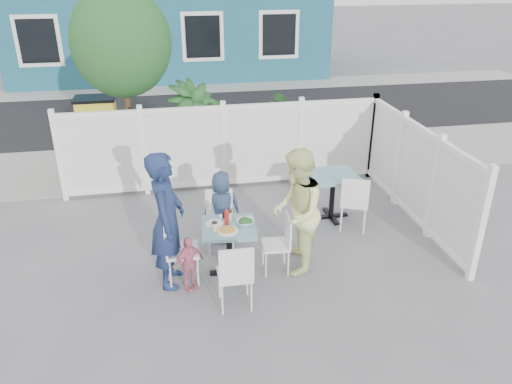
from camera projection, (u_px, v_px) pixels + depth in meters
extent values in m
plane|color=slate|center=(239.00, 254.00, 7.39)|extent=(80.00, 80.00, 0.00)
cube|color=gray|center=(212.00, 161.00, 10.76)|extent=(24.00, 2.60, 0.01)
cube|color=black|center=(199.00, 113.00, 14.06)|extent=(24.00, 5.00, 0.01)
cube|color=gray|center=(191.00, 88.00, 16.81)|extent=(24.00, 1.60, 0.01)
cube|color=black|center=(94.00, 40.00, 16.01)|extent=(1.20, 0.04, 1.40)
cube|color=black|center=(218.00, 36.00, 16.67)|extent=(1.20, 0.04, 1.40)
cube|color=white|center=(224.00, 147.00, 9.19)|extent=(5.80, 0.04, 1.40)
cube|color=white|center=(223.00, 108.00, 8.87)|extent=(5.86, 0.08, 0.08)
cube|color=white|center=(225.00, 184.00, 9.51)|extent=(5.86, 0.08, 0.12)
cube|color=white|center=(416.00, 173.00, 8.07)|extent=(0.04, 3.60, 1.40)
cube|color=white|center=(422.00, 129.00, 7.75)|extent=(0.08, 3.66, 0.08)
cube|color=white|center=(410.00, 215.00, 8.39)|extent=(0.08, 3.66, 0.12)
cylinder|color=#382316|center=(129.00, 118.00, 9.55)|extent=(0.12, 0.12, 2.40)
ellipsoid|color=#174522|center=(121.00, 42.00, 8.95)|extent=(1.80, 1.62, 1.98)
cube|color=gold|center=(99.00, 133.00, 10.27)|extent=(0.76, 0.54, 1.40)
imported|color=#174522|center=(193.00, 130.00, 9.68)|extent=(1.48, 1.48, 1.88)
imported|color=#174522|center=(302.00, 134.00, 10.02)|extent=(1.73, 1.80, 1.54)
cube|color=teal|center=(229.00, 228.00, 6.62)|extent=(0.77, 0.77, 0.04)
cylinder|color=black|center=(230.00, 251.00, 6.78)|extent=(0.08, 0.08, 0.69)
cube|color=black|center=(230.00, 272.00, 6.92)|extent=(0.56, 0.13, 0.04)
cube|color=black|center=(230.00, 272.00, 6.92)|extent=(0.13, 0.56, 0.04)
cube|color=teal|center=(334.00, 176.00, 8.11)|extent=(0.78, 0.78, 0.04)
cylinder|color=black|center=(332.00, 197.00, 8.27)|extent=(0.09, 0.09, 0.72)
cube|color=black|center=(331.00, 216.00, 8.42)|extent=(0.59, 0.11, 0.04)
cube|color=black|center=(331.00, 216.00, 8.42)|extent=(0.11, 0.59, 0.04)
cube|color=white|center=(183.00, 251.00, 6.58)|extent=(0.43, 0.45, 0.04)
cube|color=white|center=(166.00, 234.00, 6.44)|extent=(0.04, 0.44, 0.47)
cylinder|color=white|center=(196.00, 257.00, 6.88)|extent=(0.03, 0.03, 0.47)
cylinder|color=white|center=(198.00, 272.00, 6.54)|extent=(0.03, 0.03, 0.47)
cylinder|color=white|center=(170.00, 259.00, 6.82)|extent=(0.03, 0.03, 0.47)
cylinder|color=white|center=(170.00, 275.00, 6.49)|extent=(0.03, 0.03, 0.47)
cube|color=white|center=(276.00, 245.00, 6.84)|extent=(0.39, 0.40, 0.04)
cube|color=white|center=(288.00, 230.00, 6.76)|extent=(0.05, 0.38, 0.41)
cylinder|color=white|center=(266.00, 265.00, 6.76)|extent=(0.02, 0.02, 0.41)
cylinder|color=white|center=(263.00, 252.00, 7.06)|extent=(0.02, 0.02, 0.41)
cylinder|color=white|center=(288.00, 263.00, 6.79)|extent=(0.02, 0.02, 0.41)
cylinder|color=white|center=(284.00, 251.00, 7.09)|extent=(0.02, 0.02, 0.41)
cube|color=white|center=(220.00, 222.00, 7.37)|extent=(0.43, 0.41, 0.04)
cube|color=white|center=(219.00, 202.00, 7.43)|extent=(0.41, 0.06, 0.43)
cylinder|color=white|center=(233.00, 240.00, 7.33)|extent=(0.02, 0.02, 0.43)
cylinder|color=white|center=(209.00, 241.00, 7.29)|extent=(0.02, 0.02, 0.43)
cylinder|color=white|center=(231.00, 229.00, 7.62)|extent=(0.02, 0.02, 0.43)
cylinder|color=white|center=(209.00, 230.00, 7.59)|extent=(0.02, 0.02, 0.43)
cube|color=white|center=(235.00, 274.00, 6.13)|extent=(0.42, 0.40, 0.04)
cube|color=white|center=(237.00, 266.00, 5.85)|extent=(0.42, 0.04, 0.45)
cylinder|color=white|center=(219.00, 283.00, 6.35)|extent=(0.02, 0.02, 0.45)
cylinder|color=white|center=(247.00, 280.00, 6.40)|extent=(0.02, 0.02, 0.45)
cylinder|color=white|center=(222.00, 299.00, 6.05)|extent=(0.02, 0.02, 0.45)
cylinder|color=white|center=(251.00, 296.00, 6.10)|extent=(0.02, 0.02, 0.45)
cube|color=white|center=(354.00, 202.00, 7.92)|extent=(0.55, 0.54, 0.04)
cube|color=white|center=(355.00, 193.00, 7.64)|extent=(0.40, 0.19, 0.45)
cylinder|color=white|center=(342.00, 209.00, 8.20)|extent=(0.02, 0.02, 0.45)
cylinder|color=white|center=(365.00, 211.00, 8.13)|extent=(0.02, 0.02, 0.45)
cylinder|color=white|center=(341.00, 219.00, 7.90)|extent=(0.02, 0.02, 0.45)
cylinder|color=white|center=(364.00, 221.00, 7.83)|extent=(0.02, 0.02, 0.45)
imported|color=navy|center=(167.00, 220.00, 6.38)|extent=(0.55, 0.74, 1.86)
imported|color=#E8F45B|center=(297.00, 212.00, 6.69)|extent=(0.89, 1.02, 1.76)
imported|color=navy|center=(222.00, 208.00, 7.50)|extent=(0.59, 0.41, 1.14)
imported|color=#D76F8B|center=(189.00, 264.00, 6.46)|extent=(0.48, 0.40, 0.77)
cylinder|color=white|center=(228.00, 231.00, 6.48)|extent=(0.26, 0.26, 0.02)
cylinder|color=white|center=(215.00, 224.00, 6.66)|extent=(0.24, 0.24, 0.02)
imported|color=white|center=(245.00, 222.00, 6.66)|extent=(0.23, 0.23, 0.06)
cylinder|color=beige|center=(215.00, 227.00, 6.49)|extent=(0.07, 0.07, 0.11)
cylinder|color=beige|center=(229.00, 215.00, 6.77)|extent=(0.07, 0.07, 0.11)
cylinder|color=#B01812|center=(227.00, 218.00, 6.63)|extent=(0.06, 0.06, 0.19)
cylinder|color=white|center=(221.00, 217.00, 6.78)|extent=(0.03, 0.03, 0.07)
cylinder|color=black|center=(224.00, 216.00, 6.81)|extent=(0.03, 0.03, 0.07)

